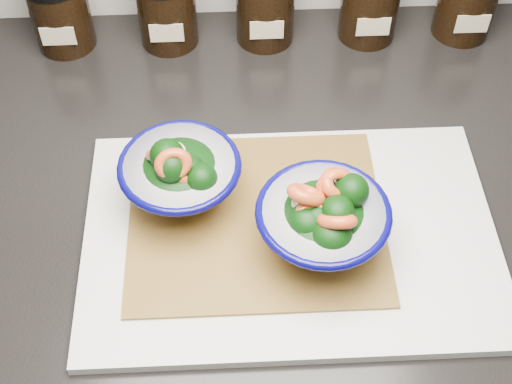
{
  "coord_description": "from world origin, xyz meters",
  "views": [
    {
      "loc": [
        0.03,
        0.89,
        1.55
      ],
      "look_at": [
        0.05,
        1.36,
        0.96
      ],
      "focal_mm": 50.0,
      "sensor_mm": 36.0,
      "label": 1
    }
  ],
  "objects_px": {
    "cutting_board": "(290,236)",
    "spice_jar_b": "(167,6)",
    "spice_jar_d": "(370,0)",
    "spice_jar_a": "(60,9)",
    "bowl_left": "(180,176)",
    "spice_jar_c": "(265,3)",
    "bowl_right": "(323,222)"
  },
  "relations": [
    {
      "from": "cutting_board",
      "to": "spice_jar_b",
      "type": "relative_size",
      "value": 3.98
    },
    {
      "from": "bowl_right",
      "to": "spice_jar_a",
      "type": "xyz_separation_m",
      "value": [
        -0.31,
        0.37,
        -0.0
      ]
    },
    {
      "from": "cutting_board",
      "to": "spice_jar_b",
      "type": "xyz_separation_m",
      "value": [
        -0.14,
        0.35,
        0.05
      ]
    },
    {
      "from": "spice_jar_b",
      "to": "spice_jar_d",
      "type": "xyz_separation_m",
      "value": [
        0.28,
        0.0,
        0.0
      ]
    },
    {
      "from": "cutting_board",
      "to": "spice_jar_a",
      "type": "xyz_separation_m",
      "value": [
        -0.28,
        0.35,
        0.05
      ]
    },
    {
      "from": "spice_jar_b",
      "to": "spice_jar_c",
      "type": "relative_size",
      "value": 1.0
    },
    {
      "from": "spice_jar_a",
      "to": "bowl_left",
      "type": "bearing_deg",
      "value": -60.83
    },
    {
      "from": "bowl_left",
      "to": "spice_jar_c",
      "type": "xyz_separation_m",
      "value": [
        0.11,
        0.3,
        -0.0
      ]
    },
    {
      "from": "spice_jar_b",
      "to": "cutting_board",
      "type": "bearing_deg",
      "value": -67.88
    },
    {
      "from": "bowl_right",
      "to": "spice_jar_b",
      "type": "distance_m",
      "value": 0.41
    },
    {
      "from": "spice_jar_d",
      "to": "bowl_right",
      "type": "bearing_deg",
      "value": -105.7
    },
    {
      "from": "spice_jar_c",
      "to": "spice_jar_d",
      "type": "relative_size",
      "value": 1.0
    },
    {
      "from": "cutting_board",
      "to": "spice_jar_b",
      "type": "height_order",
      "value": "spice_jar_b"
    },
    {
      "from": "spice_jar_a",
      "to": "spice_jar_c",
      "type": "relative_size",
      "value": 1.0
    },
    {
      "from": "cutting_board",
      "to": "spice_jar_a",
      "type": "distance_m",
      "value": 0.45
    },
    {
      "from": "bowl_left",
      "to": "spice_jar_a",
      "type": "height_order",
      "value": "bowl_left"
    },
    {
      "from": "spice_jar_c",
      "to": "spice_jar_a",
      "type": "bearing_deg",
      "value": 180.0
    },
    {
      "from": "spice_jar_c",
      "to": "spice_jar_b",
      "type": "bearing_deg",
      "value": 180.0
    },
    {
      "from": "cutting_board",
      "to": "spice_jar_d",
      "type": "relative_size",
      "value": 3.98
    },
    {
      "from": "bowl_right",
      "to": "spice_jar_b",
      "type": "relative_size",
      "value": 1.23
    },
    {
      "from": "bowl_right",
      "to": "spice_jar_a",
      "type": "distance_m",
      "value": 0.49
    },
    {
      "from": "bowl_left",
      "to": "spice_jar_c",
      "type": "height_order",
      "value": "bowl_left"
    },
    {
      "from": "bowl_left",
      "to": "spice_jar_c",
      "type": "bearing_deg",
      "value": 70.14
    },
    {
      "from": "cutting_board",
      "to": "bowl_right",
      "type": "xyz_separation_m",
      "value": [
        0.03,
        -0.02,
        0.05
      ]
    },
    {
      "from": "spice_jar_a",
      "to": "spice_jar_b",
      "type": "distance_m",
      "value": 0.14
    },
    {
      "from": "cutting_board",
      "to": "bowl_left",
      "type": "xyz_separation_m",
      "value": [
        -0.12,
        0.05,
        0.05
      ]
    },
    {
      "from": "spice_jar_a",
      "to": "spice_jar_d",
      "type": "bearing_deg",
      "value": 0.0
    },
    {
      "from": "spice_jar_a",
      "to": "bowl_right",
      "type": "bearing_deg",
      "value": -49.7
    },
    {
      "from": "bowl_left",
      "to": "spice_jar_c",
      "type": "relative_size",
      "value": 1.18
    },
    {
      "from": "bowl_right",
      "to": "spice_jar_b",
      "type": "bearing_deg",
      "value": 114.83
    },
    {
      "from": "bowl_right",
      "to": "bowl_left",
      "type": "bearing_deg",
      "value": 154.34
    },
    {
      "from": "cutting_board",
      "to": "spice_jar_b",
      "type": "bearing_deg",
      "value": 112.12
    }
  ]
}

